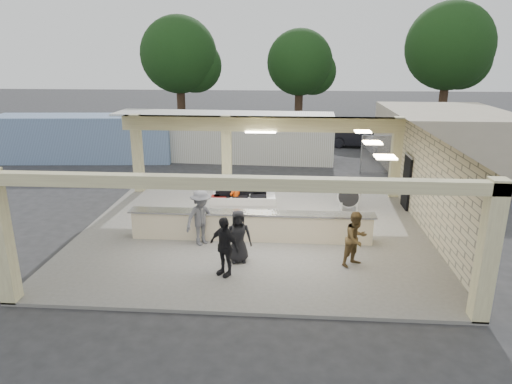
# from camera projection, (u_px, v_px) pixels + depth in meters

# --- Properties ---
(ground) EXTENTS (120.00, 120.00, 0.00)m
(ground) POSITION_uv_depth(u_px,v_px,m) (252.00, 236.00, 15.91)
(ground) COLOR #29292B
(ground) RESTS_ON ground
(pavilion) EXTENTS (12.01, 10.00, 3.55)m
(pavilion) POSITION_uv_depth(u_px,v_px,m) (260.00, 194.00, 16.13)
(pavilion) COLOR slate
(pavilion) RESTS_ON ground
(baggage_counter) EXTENTS (8.20, 0.58, 0.98)m
(baggage_counter) POSITION_uv_depth(u_px,v_px,m) (251.00, 226.00, 15.26)
(baggage_counter) COLOR beige
(baggage_counter) RESTS_ON pavilion
(luggage_cart) EXTENTS (2.53, 1.64, 1.44)m
(luggage_cart) POSITION_uv_depth(u_px,v_px,m) (241.00, 196.00, 17.40)
(luggage_cart) COLOR silver
(luggage_cart) RESTS_ON pavilion
(drum_fan) EXTENTS (0.94, 0.52, 1.00)m
(drum_fan) POSITION_uv_depth(u_px,v_px,m) (349.00, 196.00, 18.18)
(drum_fan) COLOR silver
(drum_fan) RESTS_ON pavilion
(baggage_handler) EXTENTS (0.59, 0.65, 1.58)m
(baggage_handler) POSITION_uv_depth(u_px,v_px,m) (236.00, 199.00, 17.04)
(baggage_handler) COLOR #DE470B
(baggage_handler) RESTS_ON pavilion
(passenger_a) EXTENTS (0.85, 0.78, 1.67)m
(passenger_a) POSITION_uv_depth(u_px,v_px,m) (356.00, 239.00, 13.33)
(passenger_a) COLOR brown
(passenger_a) RESTS_ON pavilion
(passenger_b) EXTENTS (1.05, 0.88, 1.73)m
(passenger_b) POSITION_uv_depth(u_px,v_px,m) (224.00, 246.00, 12.75)
(passenger_b) COLOR black
(passenger_b) RESTS_ON pavilion
(passenger_c) EXTENTS (1.14, 1.15, 1.86)m
(passenger_c) POSITION_uv_depth(u_px,v_px,m) (201.00, 218.00, 14.76)
(passenger_c) COLOR #525257
(passenger_c) RESTS_ON pavilion
(passenger_d) EXTENTS (0.84, 0.48, 1.61)m
(passenger_d) POSITION_uv_depth(u_px,v_px,m) (238.00, 236.00, 13.58)
(passenger_d) COLOR black
(passenger_d) RESTS_ON pavilion
(car_white_a) EXTENTS (4.91, 2.40, 1.39)m
(car_white_a) POSITION_uv_depth(u_px,v_px,m) (408.00, 144.00, 27.92)
(car_white_a) COLOR white
(car_white_a) RESTS_ON ground
(car_white_b) EXTENTS (4.23, 1.59, 1.33)m
(car_white_b) POSITION_uv_depth(u_px,v_px,m) (458.00, 147.00, 27.32)
(car_white_b) COLOR white
(car_white_b) RESTS_ON ground
(car_dark) EXTENTS (4.62, 2.16, 1.48)m
(car_dark) POSITION_uv_depth(u_px,v_px,m) (360.00, 136.00, 30.31)
(car_dark) COLOR black
(car_dark) RESTS_ON ground
(container_white) EXTENTS (12.78, 3.09, 2.75)m
(container_white) POSITION_uv_depth(u_px,v_px,m) (224.00, 136.00, 26.67)
(container_white) COLOR silver
(container_white) RESTS_ON ground
(container_blue) EXTENTS (10.29, 3.24, 2.63)m
(container_blue) POSITION_uv_depth(u_px,v_px,m) (85.00, 138.00, 26.46)
(container_blue) COLOR #7E9FCA
(container_blue) RESTS_ON ground
(fence) EXTENTS (12.06, 0.06, 2.03)m
(fence) POSITION_uv_depth(u_px,v_px,m) (479.00, 155.00, 23.40)
(fence) COLOR gray
(fence) RESTS_ON ground
(tree_left) EXTENTS (6.60, 6.30, 9.00)m
(tree_left) POSITION_uv_depth(u_px,v_px,m) (183.00, 58.00, 37.78)
(tree_left) COLOR #382619
(tree_left) RESTS_ON ground
(tree_mid) EXTENTS (6.00, 5.60, 8.00)m
(tree_mid) POSITION_uv_depth(u_px,v_px,m) (303.00, 65.00, 39.17)
(tree_mid) COLOR #382619
(tree_mid) RESTS_ON ground
(tree_right) EXTENTS (7.20, 7.00, 10.00)m
(tree_right) POSITION_uv_depth(u_px,v_px,m) (452.00, 50.00, 37.02)
(tree_right) COLOR #382619
(tree_right) RESTS_ON ground
(adjacent_building) EXTENTS (6.00, 8.00, 3.20)m
(adjacent_building) POSITION_uv_depth(u_px,v_px,m) (445.00, 140.00, 24.29)
(adjacent_building) COLOR #C3B69B
(adjacent_building) RESTS_ON ground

